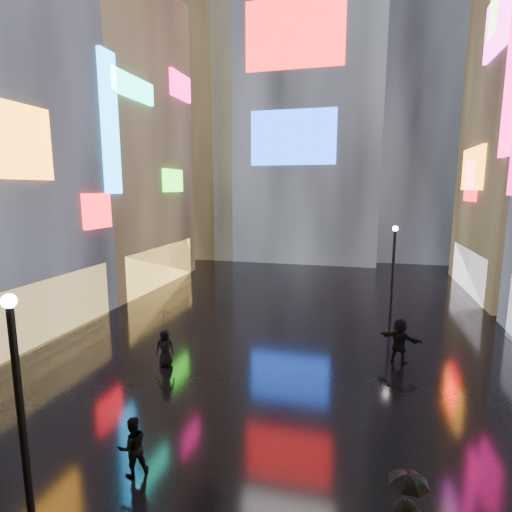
% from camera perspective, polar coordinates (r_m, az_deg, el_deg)
% --- Properties ---
extents(ground, '(140.00, 140.00, 0.00)m').
position_cam_1_polar(ground, '(22.55, 5.25, -9.30)').
color(ground, black).
rests_on(ground, ground).
extents(building_left_far, '(10.28, 12.00, 22.00)m').
position_cam_1_polar(building_left_far, '(33.51, -21.58, 15.26)').
color(building_left_far, black).
rests_on(building_left_far, ground).
extents(tower_main, '(16.00, 14.20, 42.00)m').
position_cam_1_polar(tower_main, '(47.52, 7.05, 26.29)').
color(tower_main, black).
rests_on(tower_main, ground).
extents(tower_flank_right, '(12.00, 12.00, 34.00)m').
position_cam_1_polar(tower_flank_right, '(48.38, 22.51, 20.46)').
color(tower_flank_right, black).
rests_on(tower_flank_right, ground).
extents(tower_flank_left, '(10.00, 10.00, 26.00)m').
position_cam_1_polar(tower_flank_left, '(46.81, -7.57, 16.50)').
color(tower_flank_left, black).
rests_on(tower_flank_left, ground).
extents(lamp_near, '(0.30, 0.30, 5.20)m').
position_cam_1_polar(lamp_near, '(10.18, -30.74, -17.05)').
color(lamp_near, black).
rests_on(lamp_near, ground).
extents(lamp_far, '(0.30, 0.30, 5.20)m').
position_cam_1_polar(lamp_far, '(24.38, 19.01, -1.20)').
color(lamp_far, black).
rests_on(lamp_far, ground).
extents(pedestrian_1, '(0.96, 0.95, 1.56)m').
position_cam_1_polar(pedestrian_1, '(11.72, -17.21, -24.56)').
color(pedestrian_1, black).
rests_on(pedestrian_1, ground).
extents(pedestrian_4, '(0.84, 0.64, 1.55)m').
position_cam_1_polar(pedestrian_4, '(17.35, -12.86, -12.68)').
color(pedestrian_4, black).
rests_on(pedestrian_4, ground).
extents(pedestrian_5, '(1.85, 1.22, 1.91)m').
position_cam_1_polar(pedestrian_5, '(18.23, 19.82, -11.32)').
color(pedestrian_5, black).
rests_on(pedestrian_5, ground).
extents(umbrella_1, '(0.72, 0.72, 0.62)m').
position_cam_1_polar(umbrella_1, '(8.90, 20.88, -28.53)').
color(umbrella_1, black).
rests_on(umbrella_1, pedestrian_2).
extents(umbrella_2, '(1.11, 1.12, 0.82)m').
position_cam_1_polar(umbrella_2, '(16.95, -13.01, -8.96)').
color(umbrella_2, black).
rests_on(umbrella_2, pedestrian_4).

